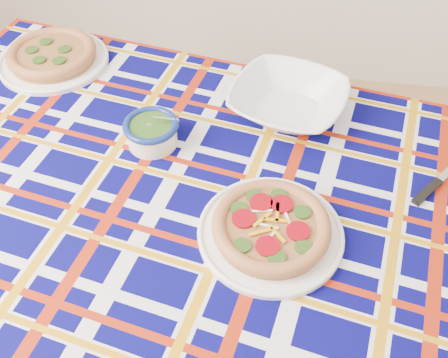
% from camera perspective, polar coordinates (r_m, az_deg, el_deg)
% --- Properties ---
extents(dining_table, '(1.71, 1.24, 0.73)m').
position_cam_1_polar(dining_table, '(1.08, -2.71, -5.26)').
color(dining_table, brown).
rests_on(dining_table, floor).
extents(tablecloth, '(1.74, 1.28, 0.10)m').
position_cam_1_polar(tablecloth, '(1.07, -2.75, -4.48)').
color(tablecloth, '#05044C').
rests_on(tablecloth, dining_table).
extents(main_focaccia_plate, '(0.37, 0.37, 0.06)m').
position_cam_1_polar(main_focaccia_plate, '(0.96, 5.41, -5.42)').
color(main_focaccia_plate, '#935E34').
rests_on(main_focaccia_plate, tablecloth).
extents(pesto_bowl, '(0.15, 0.15, 0.07)m').
position_cam_1_polar(pesto_bowl, '(1.13, -8.30, 5.49)').
color(pesto_bowl, '#1D3E11').
rests_on(pesto_bowl, tablecloth).
extents(serving_bowl, '(0.34, 0.34, 0.07)m').
position_cam_1_polar(serving_bowl, '(1.22, 7.31, 8.85)').
color(serving_bowl, white).
rests_on(serving_bowl, tablecloth).
extents(second_focaccia_plate, '(0.37, 0.37, 0.05)m').
position_cam_1_polar(second_focaccia_plate, '(1.45, -19.06, 13.31)').
color(second_focaccia_plate, '#935E34').
rests_on(second_focaccia_plate, tablecloth).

